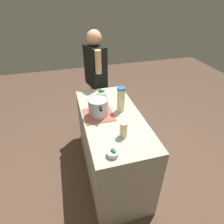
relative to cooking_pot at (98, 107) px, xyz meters
The scene contains 9 objects.
ground_plane 1.06m from the cooking_pot, 111.90° to the right, with size 8.00×8.00×0.00m, color brown.
counter_slab 0.59m from the cooking_pot, 111.90° to the right, with size 1.32×0.62×0.94m, color #ABA896.
dish_cloth 0.10m from the cooking_pot, 90.00° to the right, with size 0.30×0.31×0.01m, color #B15846.
cooking_pot is the anchor object (origin of this frame).
lemonade_pitcher 0.26m from the cooking_pot, 83.76° to the right, with size 0.09×0.09×0.28m.
mason_jar 0.42m from the cooking_pot, 158.90° to the right, with size 0.07×0.07×0.15m.
broccoli_bowl_front 0.60m from the cooking_pot, behind, with size 0.10×0.10×0.07m.
broccoli_bowl_center 0.45m from the cooking_pot, 17.47° to the right, with size 0.12×0.12×0.08m.
person_cook 0.88m from the cooking_pot, ahead, with size 0.50×0.28×1.64m.
Camera 1 is at (-1.59, 0.44, 2.11)m, focal length 30.36 mm.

